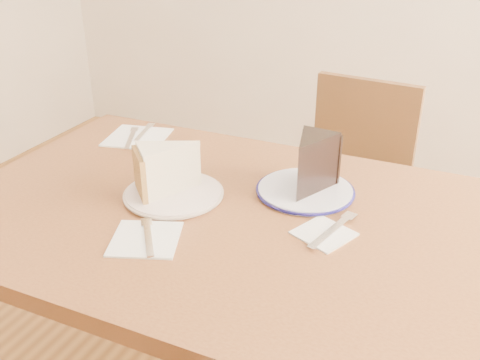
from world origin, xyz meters
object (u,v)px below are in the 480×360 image
plate_cream (174,194)px  plate_navy (305,191)px  chocolate_cake (309,167)px  carrot_cake (172,170)px  table (219,246)px  chair_far (346,196)px

plate_cream → plate_navy: 0.31m
chocolate_cake → carrot_cake: bearing=29.0°
table → carrot_cake: bearing=171.6°
chair_far → plate_navy: (0.01, -0.54, 0.29)m
table → chocolate_cake: size_ratio=9.24×
table → chair_far: size_ratio=1.42×
table → plate_cream: bearing=175.3°
table → chair_far: bearing=78.7°
chocolate_cake → chair_far: bearing=-81.8°
table → chocolate_cake: chocolate_cake is taller
carrot_cake → chocolate_cake: bearing=69.0°
chair_far → chocolate_cake: size_ratio=6.50×
chair_far → carrot_cake: carrot_cake is taller
plate_cream → carrot_cake: 0.06m
chair_far → table: bearing=84.8°
carrot_cake → plate_navy: bearing=70.9°
plate_cream → chocolate_cake: bearing=25.2°
table → carrot_cake: size_ratio=8.76×
table → chair_far: chair_far is taller
table → plate_cream: 0.16m
chair_far → chocolate_cake: bearing=98.5°
plate_cream → chocolate_cake: (0.28, 0.13, 0.06)m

